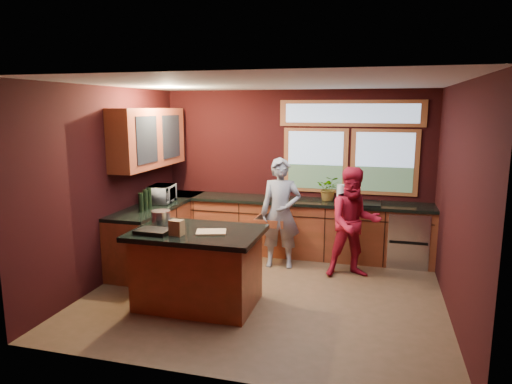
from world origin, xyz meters
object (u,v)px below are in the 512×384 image
at_px(person_red, 354,223).
at_px(stock_pot, 161,218).
at_px(person_grey, 281,213).
at_px(island, 198,267).
at_px(cutting_board, 211,232).

xyz_separation_m(person_red, stock_pot, (-2.33, -1.33, 0.24)).
relative_size(person_grey, stock_pot, 6.97).
relative_size(person_red, stock_pot, 6.63).
relative_size(island, person_grey, 0.93).
bearing_deg(person_grey, person_red, -14.04).
distance_m(person_grey, person_red, 1.11).
bearing_deg(person_grey, cutting_board, -112.96).
bearing_deg(stock_pot, person_grey, 49.97).
xyz_separation_m(island, cutting_board, (0.20, -0.05, 0.48)).
xyz_separation_m(island, person_grey, (0.69, 1.62, 0.36)).
height_order(cutting_board, stock_pot, stock_pot).
distance_m(island, person_red, 2.34).
xyz_separation_m(cutting_board, stock_pot, (-0.75, 0.20, 0.08)).
height_order(person_grey, stock_pot, person_grey).
bearing_deg(stock_pot, island, -15.26).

